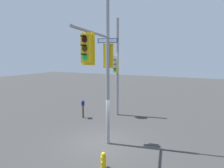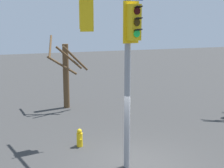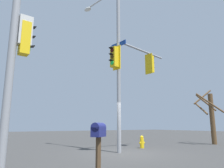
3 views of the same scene
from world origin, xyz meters
name	(u,v)px [view 2 (image 2 of 3)]	position (x,y,z in m)	size (l,w,h in m)	color
ground_plane	(134,163)	(0.00, 0.00, 0.00)	(80.00, 80.00, 0.00)	#373736
main_signal_pole_assembly	(112,9)	(-0.45, -0.68, 5.29)	(4.94, 3.71, 9.39)	gray
fire_hydrant	(80,138)	(-2.22, -1.39, 0.34)	(0.38, 0.24, 0.73)	yellow
bare_tree_behind_pole	(66,72)	(-8.12, -0.56, 2.06)	(2.25, 2.31, 4.11)	brown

